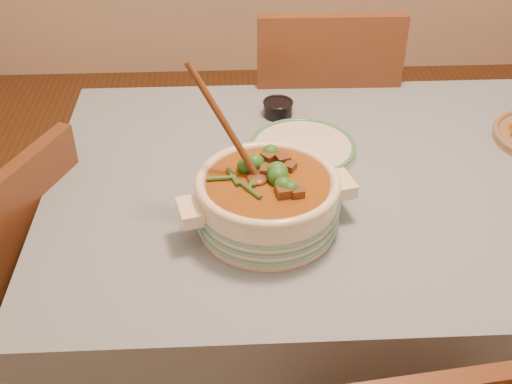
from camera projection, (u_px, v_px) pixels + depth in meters
floor at (348, 365)px, 2.11m from camera, size 4.50×4.50×0.00m
dining_table at (369, 205)px, 1.72m from camera, size 1.68×1.08×0.76m
stew_casserole at (267, 197)px, 1.45m from camera, size 0.42×0.39×0.39m
white_plate at (302, 147)px, 1.75m from camera, size 0.33×0.33×0.03m
condiment_bowl at (278, 107)px, 1.91m from camera, size 0.11×0.11×0.05m
chair_far at (321, 119)px, 2.30m from camera, size 0.47×0.47×0.99m
chair_left at (14, 272)px, 1.75m from camera, size 0.53×0.53×0.87m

